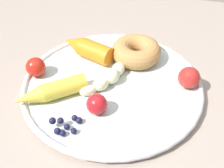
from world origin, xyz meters
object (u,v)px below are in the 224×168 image
at_px(carrot_orange, 87,48).
at_px(tomato_far, 189,78).
at_px(tomato_near, 97,104).
at_px(donut, 136,51).
at_px(plate, 112,85).
at_px(blueberry_pile, 65,125).
at_px(tomato_mid, 36,67).
at_px(dining_table, 106,117).
at_px(carrot_yellow, 50,91).
at_px(banana, 109,76).

distance_m(carrot_orange, tomato_far, 0.22).
bearing_deg(carrot_orange, tomato_near, -65.42).
height_order(carrot_orange, donut, same).
relative_size(plate, blueberry_pile, 6.92).
bearing_deg(blueberry_pile, tomato_mid, 133.08).
xyz_separation_m(carrot_orange, tomato_near, (0.07, -0.15, -0.00)).
relative_size(dining_table, carrot_yellow, 7.87).
relative_size(banana, tomato_far, 3.27).
xyz_separation_m(carrot_yellow, tomato_near, (0.09, -0.01, 0.00)).
distance_m(plate, tomato_mid, 0.15).
distance_m(carrot_orange, blueberry_pile, 0.20).
bearing_deg(tomato_far, dining_table, -172.84).
height_order(tomato_mid, tomato_far, tomato_far).
relative_size(dining_table, tomato_far, 23.58).
height_order(plate, carrot_orange, carrot_orange).
relative_size(banana, tomato_mid, 3.49).
relative_size(plate, donut, 3.36).
xyz_separation_m(carrot_yellow, tomato_mid, (-0.05, 0.05, 0.00)).
bearing_deg(donut, tomato_mid, -150.46).
relative_size(carrot_orange, tomato_mid, 3.20).
height_order(dining_table, carrot_orange, carrot_orange).
xyz_separation_m(tomato_near, tomato_far, (0.15, 0.11, 0.00)).
bearing_deg(tomato_near, tomato_far, 36.20).
xyz_separation_m(plate, banana, (-0.01, 0.01, 0.02)).
relative_size(plate, tomato_mid, 8.97).
relative_size(banana, carrot_yellow, 1.09).
xyz_separation_m(dining_table, banana, (0.01, -0.00, 0.13)).
height_order(carrot_orange, blueberry_pile, carrot_orange).
distance_m(banana, carrot_yellow, 0.12).
bearing_deg(carrot_orange, dining_table, -46.57).
xyz_separation_m(blueberry_pile, tomato_near, (0.04, 0.05, 0.01)).
relative_size(donut, tomato_far, 2.51).
bearing_deg(carrot_orange, carrot_yellow, -98.89).
bearing_deg(banana, carrot_yellow, -140.89).
height_order(banana, tomato_mid, tomato_mid).
distance_m(banana, carrot_orange, 0.10).
height_order(plate, tomato_mid, tomato_mid).
distance_m(dining_table, donut, 0.16).
xyz_separation_m(dining_table, tomato_near, (0.01, -0.09, 0.13)).
height_order(plate, blueberry_pile, blueberry_pile).
xyz_separation_m(dining_table, tomato_mid, (-0.14, -0.02, 0.13)).
height_order(dining_table, tomato_mid, tomato_mid).
distance_m(carrot_orange, tomato_near, 0.17).
xyz_separation_m(plate, donut, (0.03, 0.09, 0.02)).
xyz_separation_m(banana, tomato_far, (0.15, 0.02, 0.01)).
bearing_deg(carrot_orange, tomato_mid, -131.78).
distance_m(banana, donut, 0.09).
relative_size(carrot_yellow, blueberry_pile, 2.47).
bearing_deg(dining_table, banana, -26.66).
height_order(blueberry_pile, tomato_near, tomato_near).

